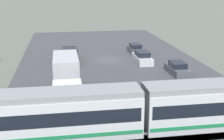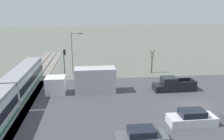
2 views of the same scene
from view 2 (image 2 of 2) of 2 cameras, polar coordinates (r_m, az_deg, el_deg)
ground_plane at (r=27.99m, az=20.23°, el=-8.79°), size 320.00×320.00×0.00m
road_surface at (r=27.98m, az=20.23°, el=-8.72°), size 23.68×49.94×0.08m
rail_bed at (r=26.62m, az=-25.84°, el=-10.55°), size 75.18×4.40×0.22m
light_rail_tram at (r=26.70m, az=-25.70°, el=-6.62°), size 27.72×2.54×4.46m
box_truck at (r=30.07m, az=-6.87°, el=-2.92°), size 2.40×9.39×3.40m
pickup_truck at (r=31.98m, az=15.71°, el=-3.87°), size 2.07×5.82×1.94m
sedan_car_0 at (r=23.43m, az=20.09°, el=-11.72°), size 1.86×4.71×1.47m
sedan_car_1 at (r=19.32m, az=7.63°, el=-17.01°), size 1.79×4.37×1.42m
traffic_light_pole at (r=37.69m, az=-12.32°, el=2.79°), size 0.28×0.47×4.72m
street_tree at (r=40.15m, az=10.36°, el=2.00°), size 1.03×0.86×4.32m
street_lamp_near_crossing at (r=38.76m, az=-10.11°, el=5.07°), size 0.36×1.95×7.38m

